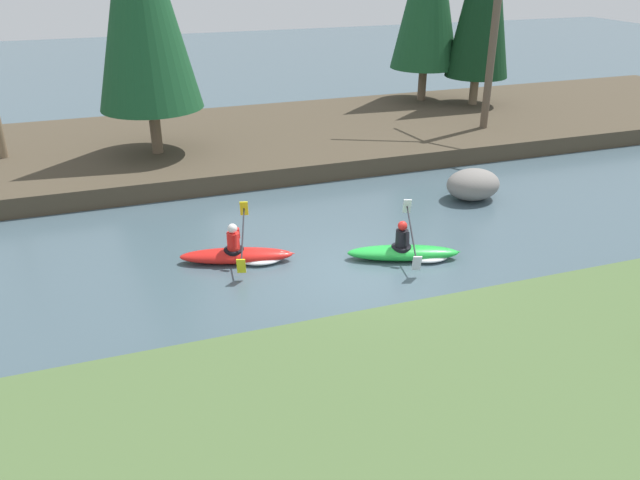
{
  "coord_description": "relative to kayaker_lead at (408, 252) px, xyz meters",
  "views": [
    {
      "loc": [
        -5.06,
        -11.76,
        6.93
      ],
      "look_at": [
        -0.68,
        0.94,
        0.55
      ],
      "focal_mm": 35.0,
      "sensor_mm": 36.0,
      "label": 1
    }
  ],
  "objects": [
    {
      "name": "boulder_midstream",
      "position": [
        3.59,
        2.96,
        0.26
      ],
      "size": [
        1.64,
        1.28,
        0.93
      ],
      "color": "gray",
      "rests_on": "ground"
    },
    {
      "name": "kayaker_middle",
      "position": [
        -3.85,
        1.17,
        0.0
      ],
      "size": [
        2.77,
        2.04,
        1.2
      ],
      "rotation": [
        0.0,
        0.0,
        -0.27
      ],
      "color": "red",
      "rests_on": "ground"
    },
    {
      "name": "riverbank_near",
      "position": [
        -1.36,
        -6.68,
        0.12
      ],
      "size": [
        44.0,
        7.84,
        0.64
      ],
      "color": "#4C6638",
      "rests_on": "ground"
    },
    {
      "name": "bare_tree_downstream",
      "position": [
        7.12,
        8.03,
        4.12
      ],
      "size": [
        4.31,
        4.26,
        7.89
      ],
      "color": "brown",
      "rests_on": "riverbank_far"
    },
    {
      "name": "kayaker_lead",
      "position": [
        0.0,
        0.0,
        0.0
      ],
      "size": [
        2.75,
        2.02,
        1.2
      ],
      "rotation": [
        0.0,
        0.0,
        -0.32
      ],
      "color": "green",
      "rests_on": "ground"
    },
    {
      "name": "riverbank_far",
      "position": [
        -1.36,
        10.13,
        0.1
      ],
      "size": [
        44.0,
        8.73,
        0.61
      ],
      "color": "#473D2D",
      "rests_on": "ground"
    },
    {
      "name": "ground_plane",
      "position": [
        -1.36,
        -0.32,
        -0.2
      ],
      "size": [
        90.0,
        90.0,
        0.0
      ],
      "primitive_type": "plane",
      "color": "#425660"
    }
  ]
}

